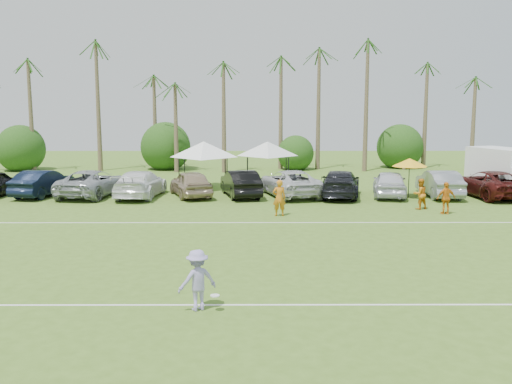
{
  "coord_description": "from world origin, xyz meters",
  "views": [
    {
      "loc": [
        2.18,
        -14.2,
        5.86
      ],
      "look_at": [
        2.27,
        13.81,
        1.6
      ],
      "focal_mm": 40.0,
      "sensor_mm": 36.0,
      "label": 1
    }
  ],
  "objects": [
    {
      "name": "palm_tree_6",
      "position": [
        4.0,
        38.0,
        9.21
      ],
      "size": [
        2.4,
        2.4,
        10.9
      ],
      "color": "brown",
      "rests_on": "ground"
    },
    {
      "name": "parked_car_4",
      "position": [
        -1.94,
        22.41,
        0.86
      ],
      "size": [
        3.58,
        5.43,
        1.72
      ],
      "primitive_type": "imported",
      "rotation": [
        0.0,
        0.0,
        3.48
      ],
      "color": "tan",
      "rests_on": "ground"
    },
    {
      "name": "parked_car_5",
      "position": [
        1.29,
        22.46,
        0.86
      ],
      "size": [
        2.96,
        5.49,
        1.72
      ],
      "primitive_type": "imported",
      "rotation": [
        0.0,
        0.0,
        3.37
      ],
      "color": "black",
      "rests_on": "ground"
    },
    {
      "name": "bush_tree_2",
      "position": [
        6.0,
        39.0,
        1.8
      ],
      "size": [
        4.0,
        4.0,
        4.0
      ],
      "color": "brown",
      "rests_on": "ground"
    },
    {
      "name": "palm_tree_9",
      "position": [
        18.0,
        38.0,
        8.35
      ],
      "size": [
        2.4,
        2.4,
        9.9
      ],
      "color": "brown",
      "rests_on": "ground"
    },
    {
      "name": "bush_tree_0",
      "position": [
        -19.0,
        39.0,
        1.8
      ],
      "size": [
        4.0,
        4.0,
        4.0
      ],
      "color": "brown",
      "rests_on": "ground"
    },
    {
      "name": "canopy_tent_right",
      "position": [
        3.18,
        28.39,
        3.19
      ],
      "size": [
        4.6,
        4.6,
        3.73
      ],
      "color": "black",
      "rests_on": "ground"
    },
    {
      "name": "parked_car_7",
      "position": [
        7.74,
        22.26,
        0.86
      ],
      "size": [
        3.47,
        6.26,
        1.72
      ],
      "primitive_type": "imported",
      "rotation": [
        0.0,
        0.0,
        2.95
      ],
      "color": "black",
      "rests_on": "ground"
    },
    {
      "name": "palm_tree_1",
      "position": [
        -17.0,
        38.0,
        8.35
      ],
      "size": [
        2.4,
        2.4,
        9.9
      ],
      "color": "brown",
      "rests_on": "ground"
    },
    {
      "name": "frisbee_player",
      "position": [
        0.55,
        1.62,
        0.89
      ],
      "size": [
        1.33,
        1.12,
        1.78
      ],
      "rotation": [
        0.0,
        0.0,
        3.62
      ],
      "color": "#9F93D1",
      "rests_on": "ground"
    },
    {
      "name": "parked_car_2",
      "position": [
        -8.39,
        22.61,
        0.86
      ],
      "size": [
        3.78,
        6.55,
        1.72
      ],
      "primitive_type": "imported",
      "rotation": [
        0.0,
        0.0,
        2.98
      ],
      "color": "#989CA1",
      "rests_on": "ground"
    },
    {
      "name": "parked_car_3",
      "position": [
        -5.16,
        22.22,
        0.86
      ],
      "size": [
        2.85,
        6.08,
        1.72
      ],
      "primitive_type": "imported",
      "rotation": [
        0.0,
        0.0,
        3.06
      ],
      "color": "white",
      "rests_on": "ground"
    },
    {
      "name": "parked_car_9",
      "position": [
        14.19,
        22.32,
        0.86
      ],
      "size": [
        1.92,
        5.24,
        1.72
      ],
      "primitive_type": "imported",
      "rotation": [
        0.0,
        0.0,
        3.12
      ],
      "color": "gray",
      "rests_on": "ground"
    },
    {
      "name": "parked_car_8",
      "position": [
        10.97,
        22.35,
        0.86
      ],
      "size": [
        2.91,
        5.32,
        1.72
      ],
      "primitive_type": "imported",
      "rotation": [
        0.0,
        0.0,
        2.96
      ],
      "color": "silver",
      "rests_on": "ground"
    },
    {
      "name": "palm_tree_3",
      "position": [
        -8.0,
        38.0,
        10.06
      ],
      "size": [
        2.4,
        2.4,
        11.9
      ],
      "color": "brown",
      "rests_on": "ground"
    },
    {
      "name": "parked_car_6",
      "position": [
        4.52,
        22.57,
        0.86
      ],
      "size": [
        4.29,
        6.69,
        1.72
      ],
      "primitive_type": "imported",
      "rotation": [
        0.0,
        0.0,
        3.39
      ],
      "color": "silver",
      "rests_on": "ground"
    },
    {
      "name": "sideline_player_a",
      "position": [
        3.52,
        15.82,
        0.98
      ],
      "size": [
        0.74,
        0.52,
        1.95
      ],
      "primitive_type": "imported",
      "rotation": [
        0.0,
        0.0,
        3.21
      ],
      "color": "orange",
      "rests_on": "ground"
    },
    {
      "name": "palm_tree_7",
      "position": [
        8.0,
        38.0,
        10.06
      ],
      "size": [
        2.4,
        2.4,
        11.9
      ],
      "color": "brown",
      "rests_on": "ground"
    },
    {
      "name": "ground",
      "position": [
        0.0,
        0.0,
        0.0
      ],
      "size": [
        120.0,
        120.0,
        0.0
      ],
      "primitive_type": "plane",
      "color": "#466A1F",
      "rests_on": "ground"
    },
    {
      "name": "canopy_tent_left",
      "position": [
        -1.38,
        26.03,
        3.35
      ],
      "size": [
        4.82,
        4.82,
        3.91
      ],
      "color": "black",
      "rests_on": "ground"
    },
    {
      "name": "field_lines",
      "position": [
        0.0,
        8.0,
        0.01
      ],
      "size": [
        80.0,
        12.1,
        0.01
      ],
      "color": "white",
      "rests_on": "ground"
    },
    {
      "name": "box_truck",
      "position": [
        19.05,
        23.39,
        1.62
      ],
      "size": [
        4.05,
        6.26,
        3.02
      ],
      "rotation": [
        0.0,
        0.0,
        0.35
      ],
      "color": "white",
      "rests_on": "ground"
    },
    {
      "name": "bush_tree_3",
      "position": [
        16.0,
        39.0,
        1.8
      ],
      "size": [
        4.0,
        4.0,
        4.0
      ],
      "color": "brown",
      "rests_on": "ground"
    },
    {
      "name": "palm_tree_2",
      "position": [
        -12.0,
        38.0,
        9.21
      ],
      "size": [
        2.4,
        2.4,
        10.9
      ],
      "color": "brown",
      "rests_on": "ground"
    },
    {
      "name": "market_umbrella",
      "position": [
        12.06,
        21.81,
        2.28
      ],
      "size": [
        2.28,
        2.28,
        2.54
      ],
      "color": "black",
      "rests_on": "ground"
    },
    {
      "name": "palm_tree_10",
      "position": [
        23.0,
        38.0,
        9.21
      ],
      "size": [
        2.4,
        2.4,
        10.9
      ],
      "color": "brown",
      "rests_on": "ground"
    },
    {
      "name": "sideline_player_c",
      "position": [
        12.61,
        16.28,
        0.88
      ],
      "size": [
        1.08,
        0.56,
        1.76
      ],
      "primitive_type": "imported",
      "rotation": [
        0.0,
        0.0,
        3.27
      ],
      "color": "orange",
      "rests_on": "ground"
    },
    {
      "name": "palm_tree_4",
      "position": [
        -4.0,
        38.0,
        7.48
      ],
      "size": [
        2.4,
        2.4,
        8.9
      ],
      "color": "brown",
      "rests_on": "ground"
    },
    {
      "name": "parked_car_1",
      "position": [
        -11.61,
        22.66,
        0.86
      ],
      "size": [
        2.83,
        5.47,
        1.72
      ],
      "primitive_type": "imported",
      "rotation": [
        0.0,
        0.0,
        2.94
      ],
      "color": "black",
      "rests_on": "ground"
    },
    {
      "name": "palm_tree_8",
      "position": [
        13.0,
        38.0,
        7.48
      ],
      "size": [
        2.4,
        2.4,
        8.9
      ],
      "color": "brown",
      "rests_on": "ground"
    },
    {
      "name": "parked_car_10",
      "position": [
        17.42,
        22.14,
        0.86
      ],
      "size": [
        3.45,
        6.43,
        1.72
      ],
      "primitive_type": "imported",
      "rotation": [
        0.0,
        0.0,
        3.24
      ],
      "color": "#42110E",
      "rests_on": "ground"
    },
    {
      "name": "palm_tree_5",
      "position": [
        0.0,
        38.0,
        8.35
      ],
      "size": [
        2.4,
        2.4,
        9.9
      ],
      "color": "brown",
      "rests_on": "ground"
    },
    {
      "name": "bush_tree_1",
      "position": [
        -6.0,
        39.0,
        1.8
      ],
      "size": [
        4.0,
        4.0,
        4.0
      ],
      "color": "brown",
      "rests_on": "ground"
    },
    {
      "name": "sideline_player_b",
      "position": [
        11.63,
        17.78,
        0.88
      ],
      "size": [
        1.02,
        0.9,
        1.76
      ],
      "primitive_type": "imported",
      "rotation": [
        0.0,
        0.0,
        3.47
      ],
      "color": "orange",
      "rests_on": "ground"
    }
  ]
}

